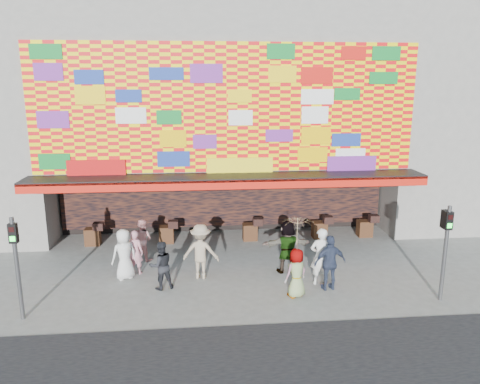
{
  "coord_description": "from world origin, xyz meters",
  "views": [
    {
      "loc": [
        -1.2,
        -14.11,
        6.59
      ],
      "look_at": [
        0.33,
        2.0,
        2.72
      ],
      "focal_mm": 35.0,
      "sensor_mm": 36.0,
      "label": 1
    }
  ],
  "objects": [
    {
      "name": "ped_b",
      "position": [
        -3.38,
        1.45,
        0.79
      ],
      "size": [
        0.67,
        0.55,
        1.57
      ],
      "primitive_type": "imported",
      "rotation": [
        0.0,
        0.0,
        2.8
      ],
      "color": "#C17D8A",
      "rests_on": "ground"
    },
    {
      "name": "signal_right",
      "position": [
        6.2,
        -1.5,
        1.86
      ],
      "size": [
        0.22,
        0.2,
        3.0
      ],
      "color": "#59595B",
      "rests_on": "ground"
    },
    {
      "name": "signal_left",
      "position": [
        -6.2,
        -1.5,
        1.86
      ],
      "size": [
        0.22,
        0.2,
        3.0
      ],
      "color": "#59595B",
      "rests_on": "ground"
    },
    {
      "name": "ped_e",
      "position": [
        2.99,
        -0.44,
        0.91
      ],
      "size": [
        1.12,
        0.59,
        1.82
      ],
      "primitive_type": "imported",
      "rotation": [
        0.0,
        0.0,
        3.28
      ],
      "color": "#2D364F",
      "rests_on": "ground"
    },
    {
      "name": "ped_g",
      "position": [
        1.81,
        -0.84,
        0.78
      ],
      "size": [
        0.9,
        0.78,
        1.56
      ],
      "primitive_type": "imported",
      "rotation": [
        0.0,
        0.0,
        3.59
      ],
      "color": "gray",
      "rests_on": "ground"
    },
    {
      "name": "ped_d",
      "position": [
        -1.12,
        0.87,
        0.95
      ],
      "size": [
        1.33,
        0.92,
        1.9
      ],
      "primitive_type": "imported",
      "rotation": [
        0.0,
        0.0,
        2.96
      ],
      "color": "tan",
      "rests_on": "ground"
    },
    {
      "name": "ped_a",
      "position": [
        -3.7,
        1.04,
        0.88
      ],
      "size": [
        1.02,
        0.91,
        1.75
      ],
      "primitive_type": "imported",
      "rotation": [
        0.0,
        0.0,
        3.67
      ],
      "color": "silver",
      "rests_on": "ground"
    },
    {
      "name": "parasol",
      "position": [
        1.81,
        -0.84,
        2.14
      ],
      "size": [
        1.17,
        1.18,
        1.83
      ],
      "color": "beige",
      "rests_on": "ground"
    },
    {
      "name": "ped_f",
      "position": [
        1.91,
        1.09,
        0.94
      ],
      "size": [
        1.76,
        0.63,
        1.87
      ],
      "primitive_type": "imported",
      "rotation": [
        0.0,
        0.0,
        3.19
      ],
      "color": "gray",
      "rests_on": "ground"
    },
    {
      "name": "shop_building",
      "position": [
        0.0,
        8.18,
        5.23
      ],
      "size": [
        15.2,
        9.4,
        10.0
      ],
      "color": "gray",
      "rests_on": "ground"
    },
    {
      "name": "ground",
      "position": [
        0.0,
        0.0,
        0.0
      ],
      "size": [
        90.0,
        90.0,
        0.0
      ],
      "primitive_type": "plane",
      "color": "slate",
      "rests_on": "ground"
    },
    {
      "name": "ped_h",
      "position": [
        2.8,
        0.01,
        0.96
      ],
      "size": [
        0.73,
        0.5,
        1.92
      ],
      "primitive_type": "imported",
      "rotation": [
        0.0,
        0.0,
        3.2
      ],
      "color": "silver",
      "rests_on": "ground"
    },
    {
      "name": "ped_i",
      "position": [
        -3.27,
        2.73,
        0.8
      ],
      "size": [
        0.97,
        0.9,
        1.59
      ],
      "primitive_type": "imported",
      "rotation": [
        0.0,
        0.0,
        2.65
      ],
      "color": "pink",
      "rests_on": "ground"
    },
    {
      "name": "ped_c",
      "position": [
        -2.4,
        0.12,
        0.8
      ],
      "size": [
        0.93,
        0.82,
        1.6
      ],
      "primitive_type": "imported",
      "rotation": [
        0.0,
        0.0,
        3.46
      ],
      "color": "black",
      "rests_on": "ground"
    }
  ]
}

